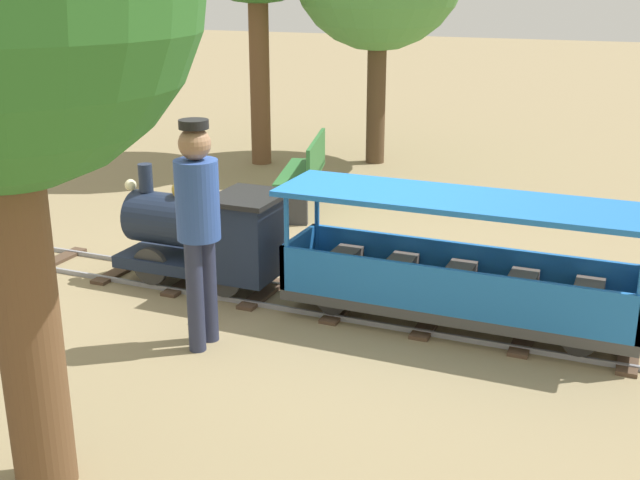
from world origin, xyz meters
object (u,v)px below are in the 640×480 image
locomotive (207,233)px  passenger_car (457,275)px  park_bench (305,174)px  conductor_person (198,217)px

locomotive → passenger_car: (0.00, -2.12, -0.06)m
park_bench → passenger_car: bearing=-136.8°
passenger_car → locomotive: bearing=90.0°
locomotive → park_bench: locomotive is taller
locomotive → passenger_car: locomotive is taller
locomotive → conductor_person: (-0.99, -0.54, 0.47)m
locomotive → conductor_person: 1.22m
conductor_person → park_bench: size_ratio=1.19×
locomotive → conductor_person: size_ratio=0.89×
passenger_car → conductor_person: bearing=122.2°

